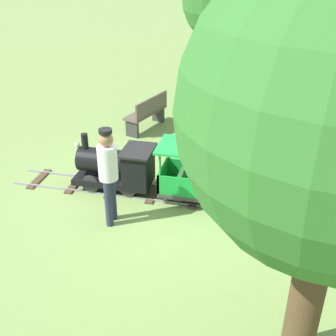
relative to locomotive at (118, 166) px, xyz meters
name	(u,v)px	position (x,y,z in m)	size (l,w,h in m)	color
ground_plane	(182,197)	(0.00, -1.18, -0.48)	(60.00, 60.00, 0.00)	#75934C
track	(174,195)	(0.00, -1.03, -0.47)	(0.75, 6.05, 0.04)	gray
locomotive	(118,166)	(0.00, 0.00, 0.00)	(0.71, 1.45, 1.01)	black
passenger_car	(226,181)	(0.00, -1.93, -0.06)	(0.81, 2.35, 0.97)	#3F3F3F
conductor_person	(108,170)	(-1.00, -0.21, 0.47)	(0.30, 0.30, 1.62)	#282D47
park_bench	(147,113)	(2.88, 0.25, -0.07)	(1.36, 0.78, 0.82)	brown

